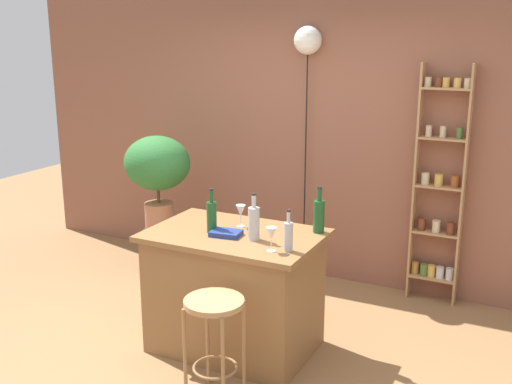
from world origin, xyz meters
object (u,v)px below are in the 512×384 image
Objects in this scene: bottle_soda_blue at (319,215)px; wine_glass_center at (271,234)px; bottle_wine_red at (254,222)px; pendant_globe_light at (308,43)px; plant_stool at (161,253)px; bar_stool at (214,324)px; bottle_olive_oil at (212,216)px; potted_plant at (157,168)px; bottle_spirits_clear at (288,236)px; wine_glass_left at (241,211)px; spice_shelf at (439,190)px; cookbook at (226,233)px.

bottle_soda_blue is 0.53m from wine_glass_center.
pendant_globe_light is (-0.28, 1.61, 1.18)m from bottle_wine_red.
pendant_globe_light is (1.19, 0.68, 1.96)m from plant_stool.
wine_glass_center is at bearing 64.97° from bar_stool.
bottle_olive_oil is at bearing 163.22° from wine_glass_center.
bar_stool is at bearing -45.45° from potted_plant.
bottle_olive_oil is 0.76m from bottle_soda_blue.
plant_stool is 1.52× the size of bottle_olive_oil.
bottle_spirits_clear is 2.17m from pendant_globe_light.
wine_glass_left is at bearing 138.51° from wine_glass_center.
spice_shelf is 12.53× the size of wine_glass_left.
potted_plant is at bearing 149.74° from bottle_spirits_clear.
wine_glass_center is 0.07× the size of pendant_globe_light.
spice_shelf is at bearing 50.61° from bottle_olive_oil.
bottle_olive_oil is at bearing 178.14° from bottle_wine_red.
bottle_wine_red is at bearing 161.39° from bottle_spirits_clear.
spice_shelf is (0.94, 2.16, 0.48)m from bar_stool.
bar_stool is at bearing -115.03° from wine_glass_center.
bottle_soda_blue is (0.04, 0.45, 0.02)m from bottle_spirits_clear.
bar_stool is 0.72m from cookbook.
bottle_wine_red is at bearing -45.21° from wine_glass_left.
bottle_olive_oil is 0.96× the size of bottle_soda_blue.
bottle_soda_blue is 1.60× the size of cookbook.
potted_plant is 2.05m from bottle_spirits_clear.
spice_shelf is at bearing 49.32° from wine_glass_left.
bottle_olive_oil is 1.99m from pendant_globe_light.
bar_stool is 1.41× the size of plant_stool.
wine_glass_center is at bearing -74.77° from pendant_globe_light.
bottle_soda_blue is (-0.61, -1.23, 0.03)m from spice_shelf.
pendant_globe_light reaches higher than spice_shelf.
bar_stool is at bearing -74.67° from cookbook.
bottle_spirits_clear is 0.12× the size of pendant_globe_light.
potted_plant reaches higher than bottle_soda_blue.
cookbook is (-1.17, -1.60, -0.08)m from spice_shelf.
cookbook is at bearing -146.89° from bottle_soda_blue.
spice_shelf is 1.98m from cookbook.
pendant_globe_light is at bearing 29.73° from potted_plant.
pendant_globe_light is at bearing 108.64° from bottle_spirits_clear.
spice_shelf is 6.38× the size of bottle_olive_oil.
pendant_globe_light is at bearing 97.47° from bar_stool.
bottle_spirits_clear reaches higher than wine_glass_left.
bottle_soda_blue reaches higher than wine_glass_left.
bottle_olive_oil is at bearing -39.27° from plant_stool.
bottle_wine_red is 0.32m from bottle_spirits_clear.
spice_shelf reaches higher than wine_glass_center.
bottle_olive_oil reaches higher than wine_glass_left.
bar_stool is 3.28× the size of cookbook.
wine_glass_left is (-1.17, -1.36, 0.02)m from spice_shelf.
potted_plant is at bearing -150.27° from pendant_globe_light.
wine_glass_center is 0.46m from cookbook.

